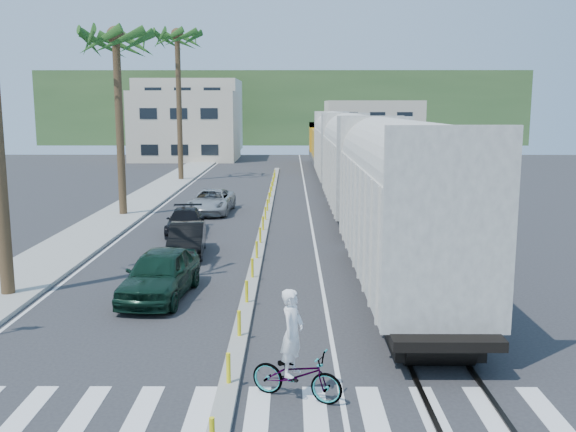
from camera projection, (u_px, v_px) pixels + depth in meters
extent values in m
plane|color=#28282B|center=(233.00, 371.00, 15.36)|extent=(140.00, 140.00, 0.00)
cube|color=gray|center=(133.00, 207.00, 40.03)|extent=(3.00, 90.00, 0.15)
cube|color=black|center=(334.00, 201.00, 42.94)|extent=(0.12, 100.00, 0.06)
cube|color=black|center=(355.00, 201.00, 42.93)|extent=(0.12, 100.00, 0.06)
cube|color=gray|center=(265.00, 221.00, 35.06)|extent=(0.45, 60.00, 0.15)
cylinder|color=yellow|center=(228.00, 368.00, 14.29)|extent=(0.10, 0.10, 0.70)
cylinder|color=yellow|center=(239.00, 323.00, 17.25)|extent=(0.10, 0.10, 0.70)
cylinder|color=yellow|center=(247.00, 291.00, 20.20)|extent=(0.10, 0.10, 0.70)
cylinder|color=yellow|center=(252.00, 268.00, 23.16)|extent=(0.10, 0.10, 0.70)
cylinder|color=yellow|center=(257.00, 250.00, 26.12)|extent=(0.10, 0.10, 0.70)
cylinder|color=yellow|center=(260.00, 235.00, 29.08)|extent=(0.10, 0.10, 0.70)
cylinder|color=yellow|center=(263.00, 223.00, 32.03)|extent=(0.10, 0.10, 0.70)
cylinder|color=yellow|center=(265.00, 213.00, 34.99)|extent=(0.10, 0.10, 0.70)
cylinder|color=yellow|center=(267.00, 205.00, 37.95)|extent=(0.10, 0.10, 0.70)
cylinder|color=yellow|center=(269.00, 198.00, 40.90)|extent=(0.10, 0.10, 0.70)
cylinder|color=yellow|center=(271.00, 192.00, 43.86)|extent=(0.10, 0.10, 0.70)
cylinder|color=yellow|center=(272.00, 186.00, 46.82)|extent=(0.10, 0.10, 0.70)
cylinder|color=yellow|center=(273.00, 182.00, 49.78)|extent=(0.10, 0.10, 0.70)
cylinder|color=yellow|center=(274.00, 177.00, 52.73)|extent=(0.10, 0.10, 0.70)
cylinder|color=yellow|center=(275.00, 174.00, 55.69)|extent=(0.10, 0.10, 0.70)
cube|color=silver|center=(224.00, 409.00, 13.39)|extent=(14.00, 2.20, 0.01)
cube|color=silver|center=(160.00, 208.00, 40.03)|extent=(0.12, 90.00, 0.01)
cube|color=silver|center=(309.00, 208.00, 39.99)|extent=(0.12, 90.00, 0.01)
cube|color=#A29E94|center=(401.00, 216.00, 21.00)|extent=(3.00, 12.88, 3.40)
cylinder|color=#A29E94|center=(402.00, 165.00, 20.71)|extent=(2.90, 12.58, 2.90)
cube|color=black|center=(399.00, 281.00, 21.37)|extent=(2.60, 12.88, 1.00)
cube|color=#A29E94|center=(355.00, 171.00, 35.79)|extent=(3.00, 12.88, 3.40)
cylinder|color=#A29E94|center=(356.00, 140.00, 35.50)|extent=(2.90, 12.58, 2.90)
cube|color=black|center=(355.00, 210.00, 36.16)|extent=(2.60, 12.88, 1.00)
cube|color=#A29E94|center=(337.00, 152.00, 50.57)|extent=(3.00, 12.88, 3.40)
cylinder|color=#A29E94|center=(337.00, 131.00, 50.28)|extent=(2.90, 12.58, 2.90)
cube|color=black|center=(336.00, 180.00, 50.94)|extent=(2.60, 12.88, 1.00)
cube|color=#4C4C4F|center=(326.00, 157.00, 66.62)|extent=(3.00, 17.00, 0.50)
cube|color=orange|center=(326.00, 143.00, 65.37)|extent=(2.70, 12.24, 2.60)
cube|color=orange|center=(323.00, 137.00, 72.01)|extent=(3.00, 3.74, 3.20)
cube|color=black|center=(325.00, 163.00, 66.72)|extent=(2.60, 13.60, 0.90)
cylinder|color=brown|center=(120.00, 129.00, 36.24)|extent=(0.44, 0.44, 10.00)
sphere|color=#214917|center=(116.00, 35.00, 35.37)|extent=(3.20, 3.20, 3.20)
cylinder|color=brown|center=(179.00, 110.00, 53.81)|extent=(0.44, 0.44, 12.00)
sphere|color=#214917|center=(177.00, 34.00, 52.78)|extent=(3.20, 3.20, 3.20)
cube|color=beige|center=(186.00, 126.00, 75.85)|extent=(12.00, 10.00, 8.00)
cube|color=beige|center=(190.00, 115.00, 91.46)|extent=(14.00, 12.00, 10.00)
cube|color=beige|center=(372.00, 128.00, 83.72)|extent=(12.00, 10.00, 7.00)
cube|color=#385628|center=(283.00, 108.00, 112.92)|extent=(80.00, 20.00, 12.00)
imported|color=black|center=(160.00, 274.00, 21.15)|extent=(2.75, 5.09, 1.62)
imported|color=black|center=(187.00, 239.00, 27.28)|extent=(2.13, 4.35, 1.35)
imported|color=black|center=(185.00, 221.00, 31.85)|extent=(2.41, 4.55, 1.24)
imported|color=#A7AAAD|center=(212.00, 201.00, 38.05)|extent=(2.83, 5.29, 1.41)
imported|color=#9EA0A5|center=(297.00, 375.00, 13.83)|extent=(2.18, 2.59, 1.09)
imported|color=white|center=(292.00, 332.00, 13.66)|extent=(1.01, 0.94, 1.90)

